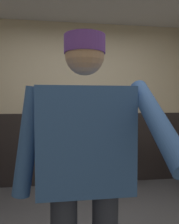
# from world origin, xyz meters

# --- Properties ---
(wall_back) EXTENTS (4.52, 0.12, 2.60)m
(wall_back) POSITION_xyz_m (0.00, 1.90, 1.30)
(wall_back) COLOR beige
(wall_back) RESTS_ON ground_plane
(wainscot_band_back) EXTENTS (3.92, 0.03, 1.15)m
(wainscot_band_back) POSITION_xyz_m (0.00, 1.82, 0.57)
(wainscot_band_back) COLOR black
(wainscot_band_back) RESTS_ON ground_plane
(urinal_left) EXTENTS (0.40, 0.34, 1.24)m
(urinal_left) POSITION_xyz_m (-0.07, 1.68, 0.78)
(urinal_left) COLOR white
(urinal_left) RESTS_ON ground_plane
(urinal_middle) EXTENTS (0.40, 0.34, 1.24)m
(urinal_middle) POSITION_xyz_m (0.68, 1.68, 0.78)
(urinal_middle) COLOR white
(urinal_middle) RESTS_ON ground_plane
(privacy_divider_panel) EXTENTS (0.04, 0.40, 0.90)m
(privacy_divider_panel) POSITION_xyz_m (0.30, 1.61, 0.95)
(privacy_divider_panel) COLOR #4C4C51
(person) EXTENTS (0.70, 0.60, 1.67)m
(person) POSITION_xyz_m (-0.22, -0.61, 0.98)
(person) COLOR #2D3342
(person) RESTS_ON ground_plane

